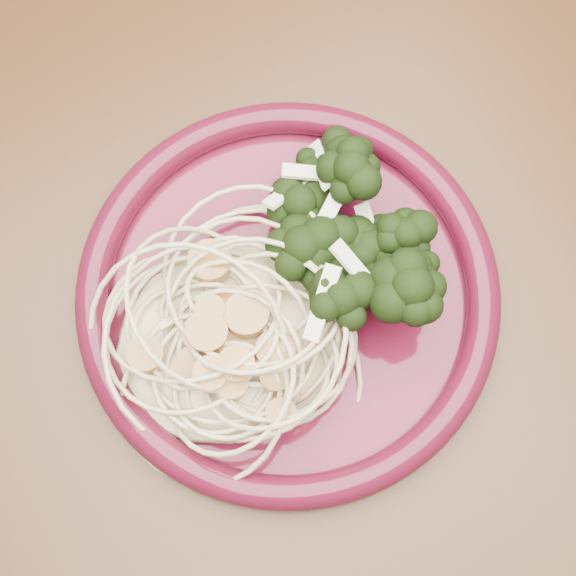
# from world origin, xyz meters

# --- Properties ---
(dining_table) EXTENTS (1.20, 0.80, 0.75)m
(dining_table) POSITION_xyz_m (0.00, 0.00, 0.65)
(dining_table) COLOR #472814
(dining_table) RESTS_ON ground
(dinner_plate) EXTENTS (0.32, 0.32, 0.02)m
(dinner_plate) POSITION_xyz_m (0.05, 0.05, 0.76)
(dinner_plate) COLOR #520D20
(dinner_plate) RESTS_ON dining_table
(spaghetti_pile) EXTENTS (0.17, 0.16, 0.03)m
(spaghetti_pile) POSITION_xyz_m (0.01, 0.04, 0.77)
(spaghetti_pile) COLOR beige
(spaghetti_pile) RESTS_ON dinner_plate
(scallop_cluster) EXTENTS (0.15, 0.15, 0.04)m
(scallop_cluster) POSITION_xyz_m (0.01, 0.04, 0.81)
(scallop_cluster) COLOR #BF8D46
(scallop_cluster) RESTS_ON spaghetti_pile
(broccoli_pile) EXTENTS (0.12, 0.17, 0.05)m
(broccoli_pile) POSITION_xyz_m (0.11, 0.06, 0.78)
(broccoli_pile) COLOR black
(broccoli_pile) RESTS_ON dinner_plate
(onion_garnish) EXTENTS (0.08, 0.11, 0.05)m
(onion_garnish) POSITION_xyz_m (0.11, 0.06, 0.81)
(onion_garnish) COLOR #EEE5C9
(onion_garnish) RESTS_ON broccoli_pile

